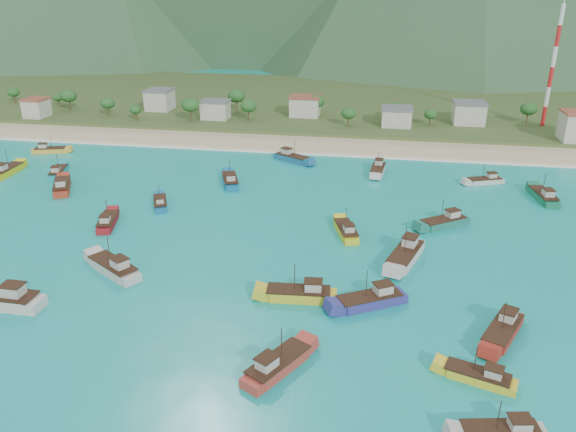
% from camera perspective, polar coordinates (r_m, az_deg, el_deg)
% --- Properties ---
extents(ground, '(600.00, 600.00, 0.00)m').
position_cam_1_polar(ground, '(91.98, -4.36, -5.85)').
color(ground, '#0B817C').
rests_on(ground, ground).
extents(beach, '(400.00, 18.00, 1.20)m').
position_cam_1_polar(beach, '(164.43, 2.34, 7.26)').
color(beach, beige).
rests_on(beach, ground).
extents(land, '(400.00, 110.00, 2.40)m').
position_cam_1_polar(land, '(223.43, 4.50, 11.37)').
color(land, '#385123').
rests_on(land, ground).
extents(surf_line, '(400.00, 2.50, 0.08)m').
position_cam_1_polar(surf_line, '(155.38, 1.86, 6.34)').
color(surf_line, white).
rests_on(surf_line, ground).
extents(village, '(218.57, 28.18, 7.81)m').
position_cam_1_polar(village, '(184.08, 8.17, 10.26)').
color(village, beige).
rests_on(village, ground).
extents(vegetation, '(272.22, 25.59, 9.01)m').
position_cam_1_polar(vegetation, '(186.93, 4.23, 10.73)').
color(vegetation, '#235623').
rests_on(vegetation, ground).
extents(radio_tower, '(1.20, 1.20, 36.29)m').
position_cam_1_polar(radio_tower, '(194.00, 25.29, 13.53)').
color(radio_tower, red).
rests_on(radio_tower, ground).
extents(boat_0, '(8.78, 5.00, 4.98)m').
position_cam_1_polar(boat_0, '(72.90, 18.81, -15.26)').
color(boat_0, yellow).
rests_on(boat_0, ground).
extents(boat_1, '(9.03, 5.58, 5.14)m').
position_cam_1_polar(boat_1, '(139.72, 19.37, 3.35)').
color(boat_1, beige).
rests_on(boat_1, ground).
extents(boat_2, '(10.79, 8.05, 6.29)m').
position_cam_1_polar(boat_2, '(83.89, 8.39, -8.50)').
color(boat_2, navy).
rests_on(boat_2, ground).
extents(boat_3, '(7.02, 12.43, 7.05)m').
position_cam_1_polar(boat_3, '(97.53, 11.85, -3.96)').
color(boat_3, beige).
rests_on(boat_3, ground).
extents(boat_4, '(10.84, 3.94, 6.28)m').
position_cam_1_polar(boat_4, '(84.44, 1.23, -8.01)').
color(boat_4, gold).
rests_on(boat_4, ground).
extents(boat_6, '(9.42, 5.15, 5.34)m').
position_cam_1_polar(boat_6, '(169.64, -23.04, 6.14)').
color(boat_6, gold).
rests_on(boat_6, ground).
extents(boat_9, '(6.47, 10.75, 6.11)m').
position_cam_1_polar(boat_9, '(132.06, -5.89, 3.54)').
color(boat_9, '#0C5F93').
rests_on(boat_9, ground).
extents(boat_11, '(4.69, 10.83, 6.19)m').
position_cam_1_polar(boat_11, '(133.67, 24.51, 1.79)').
color(boat_11, '#136846').
rests_on(boat_11, ground).
extents(boat_14, '(7.17, 10.49, 6.03)m').
position_cam_1_polar(boat_14, '(81.70, 20.97, -10.92)').
color(boat_14, maroon).
rests_on(boat_14, ground).
extents(boat_15, '(10.07, 8.37, 6.03)m').
position_cam_1_polar(boat_15, '(112.78, 15.57, -0.66)').
color(boat_15, '#1C695A').
rests_on(boat_15, ground).
extents(boat_16, '(3.79, 10.14, 5.86)m').
position_cam_1_polar(boat_16, '(141.15, 9.11, 4.63)').
color(boat_16, beige).
rests_on(boat_16, ground).
extents(boat_18, '(3.63, 10.70, 6.24)m').
position_cam_1_polar(boat_18, '(154.64, -26.61, 4.09)').
color(boat_18, gold).
rests_on(boat_18, ground).
extents(boat_19, '(5.17, 9.74, 5.52)m').
position_cam_1_polar(boat_19, '(114.56, -17.84, -0.61)').
color(boat_19, maroon).
rests_on(boat_19, ground).
extents(boat_20, '(5.66, 8.78, 5.01)m').
position_cam_1_polar(boat_20, '(121.52, -12.84, 1.24)').
color(boat_20, '#105F91').
rests_on(boat_20, ground).
extents(boat_23, '(11.15, 8.93, 6.61)m').
position_cam_1_polar(boat_23, '(95.86, -17.27, -5.10)').
color(boat_23, '#BCB3A9').
rests_on(boat_23, ground).
extents(boat_24, '(5.31, 9.68, 5.48)m').
position_cam_1_polar(boat_24, '(148.74, -22.29, 4.10)').
color(boat_24, teal).
rests_on(boat_24, ground).
extents(boat_27, '(5.57, 9.92, 5.62)m').
position_cam_1_polar(boat_27, '(105.62, 5.93, -1.57)').
color(boat_27, yellow).
rests_on(boat_27, ground).
extents(boat_28, '(7.70, 10.46, 6.08)m').
position_cam_1_polar(boat_28, '(70.68, -1.09, -14.97)').
color(boat_28, '#A8382C').
rests_on(boat_28, ground).
extents(boat_29, '(12.42, 3.87, 7.30)m').
position_cam_1_polar(boat_29, '(92.78, -27.08, -7.61)').
color(boat_29, beige).
rests_on(boat_29, ground).
extents(boat_30, '(7.84, 11.23, 6.47)m').
position_cam_1_polar(boat_30, '(137.32, -21.97, 2.75)').
color(boat_30, '#9E2F1B').
rests_on(boat_30, ground).
extents(boat_33, '(10.64, 8.18, 6.24)m').
position_cam_1_polar(boat_33, '(148.57, 0.42, 5.87)').
color(boat_33, '#1A5984').
rests_on(boat_33, ground).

